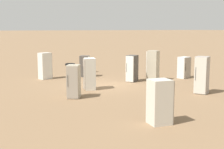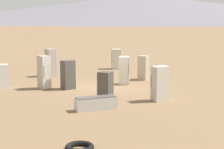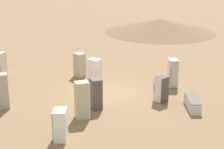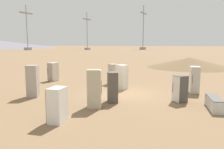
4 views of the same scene
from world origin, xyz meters
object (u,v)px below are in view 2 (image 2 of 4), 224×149
object	(u,v)px
discarded_fridge_1	(160,84)
discarded_fridge_6	(105,86)
discarded_fridge_0	(143,68)
scrap_tire	(80,147)
discarded_fridge_5	(2,77)
discarded_fridge_8	(68,75)
discarded_fridge_9	(124,70)
discarded_fridge_4	(44,72)
discarded_fridge_7	(96,103)
discarded_fridge_2	(51,63)
discarded_fridge_3	(116,59)

from	to	relation	value
discarded_fridge_1	discarded_fridge_6	distance (m)	2.77
discarded_fridge_0	discarded_fridge_6	world-z (taller)	discarded_fridge_0
scrap_tire	discarded_fridge_6	bearing A→B (deg)	76.39
discarded_fridge_1	discarded_fridge_6	size ratio (longest dim) A/B	1.19
discarded_fridge_5	discarded_fridge_8	bearing A→B (deg)	-21.88
discarded_fridge_0	discarded_fridge_9	xyz separation A→B (m)	(-1.58, -1.51, 0.06)
discarded_fridge_0	discarded_fridge_5	world-z (taller)	discarded_fridge_0
discarded_fridge_9	discarded_fridge_1	bearing A→B (deg)	28.62
discarded_fridge_1	discarded_fridge_4	size ratio (longest dim) A/B	0.91
discarded_fridge_6	discarded_fridge_9	xyz separation A→B (m)	(1.74, 4.37, 0.14)
discarded_fridge_4	discarded_fridge_8	size ratio (longest dim) A/B	1.15
discarded_fridge_1	discarded_fridge_7	bearing A→B (deg)	95.45
discarded_fridge_2	discarded_fridge_8	size ratio (longest dim) A/B	1.15
discarded_fridge_0	discarded_fridge_2	size ratio (longest dim) A/B	0.84
discarded_fridge_4	discarded_fridge_0	bearing A→B (deg)	168.96
discarded_fridge_2	discarded_fridge_9	xyz separation A→B (m)	(4.61, -3.85, -0.09)
discarded_fridge_0	discarded_fridge_3	world-z (taller)	discarded_fridge_0
discarded_fridge_0	discarded_fridge_3	distance (m)	5.51
discarded_fridge_3	discarded_fridge_6	size ratio (longest dim) A/B	1.08
discarded_fridge_6	discarded_fridge_0	bearing A→B (deg)	6.88
discarded_fridge_4	discarded_fridge_5	xyz separation A→B (m)	(-2.47, 0.25, -0.25)
discarded_fridge_3	scrap_tire	bearing A→B (deg)	176.74
discarded_fridge_6	discarded_fridge_7	bearing A→B (deg)	-163.64
discarded_fridge_6	discarded_fridge_1	bearing A→B (deg)	-62.80
discarded_fridge_1	discarded_fridge_5	bearing A→B (deg)	46.34
discarded_fridge_3	discarded_fridge_9	size ratio (longest dim) A/B	0.91
discarded_fridge_6	discarded_fridge_7	distance (m)	1.95
discarded_fridge_0	discarded_fridge_5	bearing A→B (deg)	-132.79
discarded_fridge_9	scrap_tire	world-z (taller)	discarded_fridge_9
scrap_tire	discarded_fridge_2	bearing A→B (deg)	94.53
discarded_fridge_3	discarded_fridge_7	distance (m)	13.42
discarded_fridge_5	discarded_fridge_4	bearing A→B (deg)	-19.33
discarded_fridge_1	scrap_tire	world-z (taller)	discarded_fridge_1
discarded_fridge_9	scrap_tire	bearing A→B (deg)	0.12
discarded_fridge_2	discarded_fridge_8	bearing A→B (deg)	-16.24
discarded_fridge_2	discarded_fridge_1	bearing A→B (deg)	3.98
discarded_fridge_3	scrap_tire	world-z (taller)	discarded_fridge_3
discarded_fridge_8	discarded_fridge_7	bearing A→B (deg)	-19.47
discarded_fridge_7	discarded_fridge_9	distance (m)	6.63
discarded_fridge_9	discarded_fridge_8	bearing A→B (deg)	-56.37
discarded_fridge_1	discarded_fridge_7	xyz separation A→B (m)	(-3.38, -1.35, -0.58)
discarded_fridge_8	discarded_fridge_5	bearing A→B (deg)	-130.23
discarded_fridge_3	discarded_fridge_1	bearing A→B (deg)	-168.83
discarded_fridge_4	discarded_fridge_9	world-z (taller)	discarded_fridge_4
discarded_fridge_1	discarded_fridge_8	world-z (taller)	discarded_fridge_1
discarded_fridge_1	discarded_fridge_8	bearing A→B (deg)	33.81
discarded_fridge_3	discarded_fridge_4	size ratio (longest dim) A/B	0.82
discarded_fridge_6	discarded_fridge_8	bearing A→B (deg)	64.36
discarded_fridge_3	scrap_tire	xyz separation A→B (m)	(-3.96, -18.22, -0.71)
discarded_fridge_0	discarded_fridge_7	world-z (taller)	discarded_fridge_0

